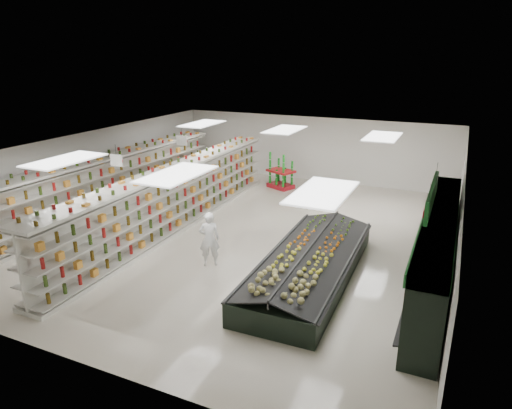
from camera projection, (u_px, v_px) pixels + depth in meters
The scene contains 16 objects.
floor at pixel (244, 233), 16.56m from camera, with size 16.00×16.00×0.00m, color beige.
ceiling at pixel (243, 146), 15.55m from camera, with size 14.00×16.00×0.02m, color white.
wall_back at pixel (313, 149), 22.96m from camera, with size 14.00×0.02×3.20m, color white.
wall_front at pixel (69, 296), 9.15m from camera, with size 14.00×0.02×3.20m, color white.
wall_left at pixel (91, 170), 18.80m from camera, with size 0.02×16.00×3.20m, color white.
wall_right at pixel (459, 219), 13.31m from camera, with size 0.02×16.00×3.20m, color white.
produce_wall_case at pixel (436, 247), 12.32m from camera, with size 0.93×8.00×2.20m.
aisle_sign_near at pixel (117, 160), 15.45m from camera, with size 0.52×0.06×0.75m.
aisle_sign_far at pixel (182, 140), 18.91m from camera, with size 0.52×0.06×0.75m.
hortifruti_banner at pixel (432, 196), 11.98m from camera, with size 0.12×3.20×0.95m.
gondola_left at pixel (103, 189), 18.14m from camera, with size 1.67×13.50×2.33m.
gondola_center at pixel (175, 200), 16.75m from camera, with size 1.16×13.36×2.31m.
produce_island at pixel (310, 263), 13.16m from camera, with size 2.54×6.66×0.99m.
soda_endcap at pixel (281, 172), 21.81m from camera, with size 1.46×1.25×1.58m.
shopper_main at pixel (209, 239), 13.80m from camera, with size 0.63×0.41×1.73m, color white.
shopper_background at pixel (209, 187), 19.46m from camera, with size 0.73×0.45×1.50m, color tan.
Camera 1 is at (6.76, -13.82, 6.25)m, focal length 32.00 mm.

